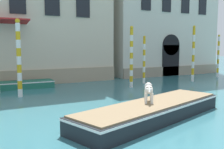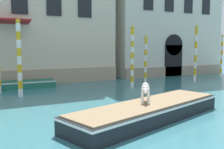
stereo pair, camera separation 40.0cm
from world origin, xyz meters
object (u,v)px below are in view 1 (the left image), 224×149
boat_foreground (152,110)px  mooring_pole_4 (218,56)px  dog_on_deck (149,89)px  boat_moored_near_palazzo (3,86)px  mooring_pole_2 (144,60)px  mooring_pole_5 (19,58)px  mooring_pole_3 (193,53)px  mooring_pole_0 (131,57)px

boat_foreground → mooring_pole_4: 16.89m
dog_on_deck → mooring_pole_4: bearing=-25.4°
dog_on_deck → boat_moored_near_palazzo: 11.44m
boat_moored_near_palazzo → mooring_pole_2: 10.57m
boat_moored_near_palazzo → mooring_pole_5: (0.62, -3.21, 2.02)m
dog_on_deck → mooring_pole_3: size_ratio=0.22×
dog_on_deck → mooring_pole_0: 8.11m
mooring_pole_4 → mooring_pole_5: 18.35m
mooring_pole_0 → mooring_pole_2: bearing=31.6°
boat_moored_near_palazzo → mooring_pole_0: 9.11m
mooring_pole_4 → boat_moored_near_palazzo: bearing=174.2°
mooring_pole_3 → mooring_pole_4: mooring_pole_3 is taller
boat_moored_near_palazzo → mooring_pole_5: size_ratio=1.51×
mooring_pole_2 → mooring_pole_0: bearing=-148.4°
boat_moored_near_palazzo → mooring_pole_5: 3.85m
mooring_pole_2 → mooring_pole_3: (4.34, -0.93, 0.44)m
mooring_pole_0 → mooring_pole_3: (6.30, 0.29, 0.13)m
boat_foreground → boat_moored_near_palazzo: bearing=96.1°
dog_on_deck → mooring_pole_5: 8.31m
mooring_pole_0 → mooring_pole_2: size_ratio=1.16×
boat_moored_near_palazzo → mooring_pole_0: mooring_pole_0 is taller
mooring_pole_5 → mooring_pole_2: bearing=6.7°
mooring_pole_0 → mooring_pole_4: (10.66, 1.38, -0.18)m
mooring_pole_0 → mooring_pole_3: size_ratio=0.94×
boat_moored_near_palazzo → dog_on_deck: bearing=-64.4°
boat_moored_near_palazzo → mooring_pole_3: bearing=-9.7°
mooring_pole_0 → mooring_pole_2: (1.96, 1.21, -0.31)m
boat_foreground → mooring_pole_2: 10.40m
boat_foreground → mooring_pole_5: size_ratio=1.74×
boat_moored_near_palazzo → mooring_pole_4: 19.11m
boat_moored_near_palazzo → mooring_pole_3: (14.57, -3.01, 2.07)m
mooring_pole_2 → mooring_pole_4: mooring_pole_4 is taller
mooring_pole_2 → boat_foreground: bearing=-123.2°
dog_on_deck → mooring_pole_2: size_ratio=0.27×
mooring_pole_2 → mooring_pole_4: 8.70m
mooring_pole_2 → mooring_pole_3: bearing=-12.0°
boat_moored_near_palazzo → mooring_pole_4: bearing=-3.8°
dog_on_deck → mooring_pole_0: bearing=6.5°
boat_foreground → mooring_pole_2: size_ratio=2.09×
boat_foreground → mooring_pole_5: (-3.97, 7.47, 1.92)m
mooring_pole_5 → mooring_pole_4: bearing=4.1°
boat_moored_near_palazzo → mooring_pole_5: bearing=-77.0°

